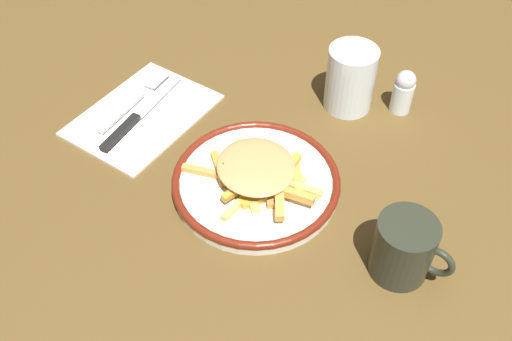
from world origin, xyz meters
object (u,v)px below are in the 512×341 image
knife (136,117)px  napkin (143,114)px  water_glass (350,79)px  fries_heap (257,173)px  salt_shaker (403,91)px  plate (256,182)px  coffee_mug (404,248)px  fork (134,101)px

knife → napkin: bearing=95.8°
knife → water_glass: size_ratio=1.90×
napkin → water_glass: size_ratio=2.08×
fries_heap → salt_shaker: bearing=70.2°
napkin → salt_shaker: (0.35, 0.25, 0.04)m
knife → water_glass: bearing=40.8°
knife → salt_shaker: size_ratio=2.69×
plate → coffee_mug: coffee_mug is taller
plate → salt_shaker: bearing=69.5°
water_glass → salt_shaker: (0.08, 0.04, -0.02)m
water_glass → plate: bearing=-95.9°
water_glass → coffee_mug: (0.21, -0.26, -0.01)m
plate → fries_heap: 0.02m
fries_heap → fork: fries_heap is taller
fork → water_glass: bearing=33.9°
napkin → fork: fork is taller
napkin → fries_heap: bearing=-6.9°
fries_heap → plate: bearing=161.1°
fork → knife: size_ratio=0.84×
plate → water_glass: water_glass is taller
plate → fork: (-0.28, 0.04, -0.00)m
coffee_mug → fork: bearing=173.7°
fork → salt_shaker: bearing=32.3°
napkin → knife: bearing=-84.2°
napkin → knife: size_ratio=1.10×
fries_heap → knife: 0.25m
fries_heap → water_glass: bearing=84.9°
napkin → knife: knife is taller
coffee_mug → fries_heap: bearing=176.6°
fork → knife: (0.03, -0.03, 0.00)m
napkin → fork: bearing=157.1°
fries_heap → knife: bearing=177.3°
fork → coffee_mug: 0.51m
fries_heap → knife: size_ratio=0.97×
knife → plate: bearing=-2.4°
plate → coffee_mug: (0.23, -0.01, 0.03)m
plate → salt_shaker: size_ratio=3.17×
fork → knife: 0.04m
napkin → knife: 0.02m
fries_heap → napkin: size_ratio=0.88×
fries_heap → coffee_mug: bearing=-3.4°
fries_heap → napkin: bearing=173.1°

